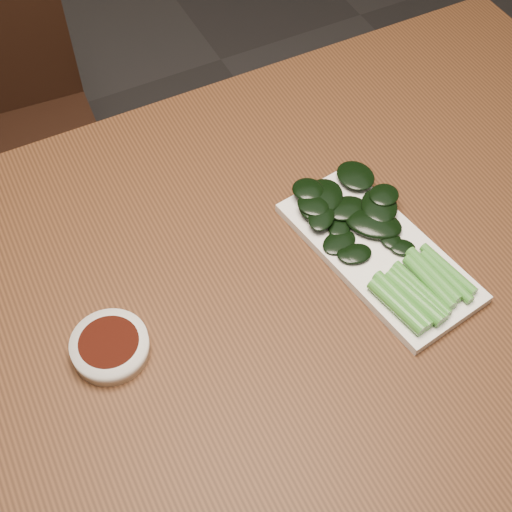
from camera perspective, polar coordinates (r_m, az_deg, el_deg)
The scene contains 5 objects.
ground at distance 1.63m, azimuth -0.39°, elevation -17.54°, with size 6.00×6.00×0.00m, color #2C2A2A.
table at distance 1.01m, azimuth -0.60°, elevation -4.92°, with size 1.40×0.80×0.75m.
sauce_bowl at distance 0.91m, azimuth -11.59°, elevation -7.11°, with size 0.10×0.10×0.03m.
serving_plate at distance 0.99m, azimuth 9.77°, elevation 0.34°, with size 0.18×0.31×0.01m.
gai_lan at distance 0.99m, azimuth 9.39°, elevation 1.49°, with size 0.16×0.30×0.02m.
Camera 1 is at (-0.23, -0.48, 1.54)m, focal length 50.00 mm.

